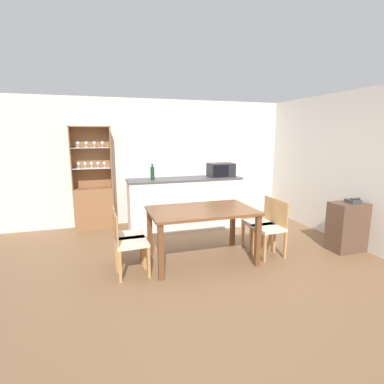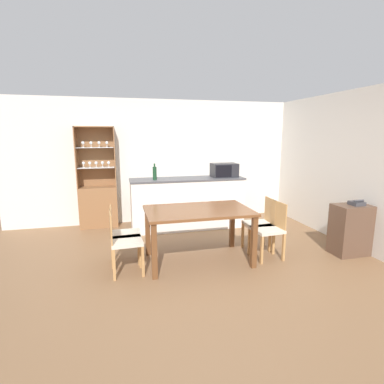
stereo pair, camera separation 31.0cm
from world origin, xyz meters
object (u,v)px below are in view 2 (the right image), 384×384
Objects in this scene: dining_chair_side_left_near at (123,241)px; display_cabinet at (98,198)px; microwave at (224,170)px; dining_table at (198,216)px; dining_chair_side_right_near at (269,229)px; wine_bottle at (155,173)px; dining_chair_side_left_far at (123,234)px; side_cabinet at (350,230)px; dining_chair_side_right_far at (261,224)px; telephone at (357,203)px.

display_cabinet is at bearing -172.51° from dining_chair_side_left_near.
microwave reaches higher than dining_chair_side_left_near.
dining_table is (1.50, -2.13, 0.09)m from display_cabinet.
wine_bottle reaches higher than dining_chair_side_right_near.
dining_chair_side_left_far reaches higher than side_cabinet.
dining_table is 4.89× the size of wine_bottle.
dining_chair_side_right_far is (0.00, 0.28, 0.00)m from dining_chair_side_right_near.
wine_bottle is (-1.49, 1.40, 0.69)m from dining_chair_side_right_far.
display_cabinet reaches higher than microwave.
dining_chair_side_left_near is 3.42m from side_cabinet.
dining_table is 8.08× the size of telephone.
dining_chair_side_right_near is 1.09× the size of side_cabinet.
telephone is at bearing 81.50° from dining_chair_side_left_far.
display_cabinet is at bearing 147.55° from side_cabinet.
dining_chair_side_right_far is 1.46m from telephone.
wine_bottle is 3.41m from telephone.
dining_chair_side_right_near is at bearing -86.96° from microwave.
display_cabinet is 6.49× the size of wine_bottle.
wine_bottle is at bearing -28.67° from display_cabinet.
side_cabinet reaches higher than dining_table.
dining_chair_side_right_near is at bearing -41.52° from display_cabinet.
wine_bottle is (0.64, 1.69, 0.69)m from dining_chair_side_left_near.
wine_bottle reaches higher than microwave.
dining_chair_side_right_far is (2.13, -0.00, 0.00)m from dining_chair_side_left_far.
wine_bottle is 0.39× the size of side_cabinet.
dining_chair_side_left_near is at bearing -0.55° from dining_chair_side_left_far.
display_cabinet reaches higher than telephone.
display_cabinet is 2.34× the size of dining_chair_side_left_near.
microwave is at bearing 126.22° from telephone.
microwave is at bearing 125.69° from side_cabinet.
telephone reaches higher than dining_chair_side_left_near.
display_cabinet is 1.34m from wine_bottle.
display_cabinet is at bearing 167.93° from microwave.
display_cabinet reaches higher than dining_table.
dining_chair_side_left_far is 1.00× the size of dining_chair_side_left_near.
dining_chair_side_right_far is 1.09× the size of side_cabinet.
telephone is at bearing -33.76° from wine_bottle.
dining_table is 2.99× the size of microwave.
dining_chair_side_left_far is 2.60m from microwave.
telephone is (1.42, -1.94, -0.32)m from microwave.
wine_bottle is (-1.40, -0.06, -0.01)m from microwave.
dining_chair_side_left_near is 1.00× the size of dining_chair_side_right_far.
dining_chair_side_right_near is 4.58× the size of telephone.
dining_chair_side_right_near is at bearing -7.40° from dining_table.
side_cabinet is at bearing -32.45° from display_cabinet.
dining_chair_side_left_far is 1.69× the size of microwave.
telephone is (1.33, -0.48, 0.37)m from dining_chair_side_right_far.
side_cabinet is (2.77, -1.86, -0.74)m from wine_bottle.
display_cabinet is 3.25m from dining_chair_side_right_far.
telephone is at bearing -29.27° from side_cabinet.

